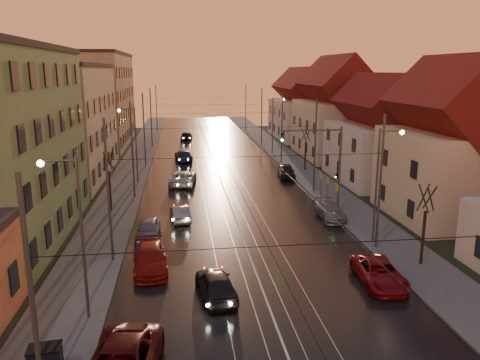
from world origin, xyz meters
name	(u,v)px	position (x,y,z in m)	size (l,w,h in m)	color
ground	(277,329)	(0.00, 0.00, 0.00)	(160.00, 160.00, 0.00)	black
road	(214,163)	(0.00, 40.00, 0.02)	(16.00, 120.00, 0.04)	black
sidewalk_left	(135,165)	(-10.00, 40.00, 0.07)	(4.00, 120.00, 0.15)	#4C4C4C
sidewalk_right	(290,161)	(10.00, 40.00, 0.07)	(4.00, 120.00, 0.15)	#4C4C4C
tram_rail_0	(197,163)	(-2.20, 40.00, 0.06)	(0.06, 120.00, 0.03)	gray
tram_rail_1	(208,163)	(-0.77, 40.00, 0.06)	(0.06, 120.00, 0.03)	gray
tram_rail_2	(220,163)	(0.77, 40.00, 0.06)	(0.06, 120.00, 0.03)	gray
tram_rail_3	(231,162)	(2.20, 40.00, 0.06)	(0.06, 120.00, 0.03)	gray
apartment_left_2	(57,124)	(-17.50, 34.00, 6.00)	(10.00, 20.00, 12.00)	#B9B28F
apartment_left_3	(95,101)	(-17.50, 58.00, 7.00)	(10.00, 24.00, 14.00)	#967C61
house_right_1	(451,151)	(17.00, 15.00, 5.45)	(8.67, 10.20, 10.80)	beige
house_right_2	(381,138)	(17.00, 28.00, 4.64)	(9.18, 12.24, 9.20)	silver
house_right_3	(336,114)	(17.00, 43.00, 5.80)	(9.18, 14.28, 11.50)	beige
house_right_4	(302,109)	(17.00, 61.00, 5.05)	(9.18, 16.32, 10.00)	silver
catenary_pole_l_0	(34,321)	(-8.60, -6.00, 4.50)	(0.16, 0.16, 9.00)	#595B60
catenary_pole_l_1	(108,192)	(-8.60, 9.00, 4.50)	(0.16, 0.16, 9.00)	#595B60
catenary_pole_r_1	(380,184)	(8.60, 9.00, 4.50)	(0.16, 0.16, 9.00)	#595B60
catenary_pole_l_2	(132,151)	(-8.60, 24.00, 4.50)	(0.16, 0.16, 9.00)	#595B60
catenary_pole_r_2	(315,147)	(8.60, 24.00, 4.50)	(0.16, 0.16, 9.00)	#595B60
catenary_pole_l_3	(144,130)	(-8.60, 39.00, 4.50)	(0.16, 0.16, 9.00)	#595B60
catenary_pole_r_3	(282,128)	(8.60, 39.00, 4.50)	(0.16, 0.16, 9.00)	#595B60
catenary_pole_l_4	(151,118)	(-8.60, 54.00, 4.50)	(0.16, 0.16, 9.00)	#595B60
catenary_pole_r_4	(262,117)	(8.60, 54.00, 4.50)	(0.16, 0.16, 9.00)	#595B60
catenary_pole_l_5	(157,109)	(-8.60, 72.00, 4.50)	(0.16, 0.16, 9.00)	#595B60
catenary_pole_r_5	(246,108)	(8.60, 72.00, 4.50)	(0.16, 0.16, 9.00)	#595B60
street_lamp_0	(74,223)	(-9.10, 2.00, 4.89)	(1.75, 0.32, 8.00)	#595B60
street_lamp_1	(382,174)	(9.10, 10.00, 4.89)	(1.75, 0.32, 8.00)	#595B60
street_lamp_2	(133,138)	(-9.10, 30.00, 4.89)	(1.75, 0.32, 8.00)	#595B60
street_lamp_3	(275,120)	(9.10, 46.00, 4.89)	(1.75, 0.32, 8.00)	#595B60
traffic_light_mast	(328,157)	(7.99, 18.00, 4.60)	(5.30, 0.32, 7.20)	#595B60
bare_tree_0	(110,183)	(-10.20, 20.00, 2.49)	(1.09, 1.09, 5.11)	black
bare_tree_1	(424,227)	(10.20, 6.00, 2.49)	(1.09, 1.09, 5.11)	black
bare_tree_2	(305,150)	(10.40, 34.00, 2.49)	(1.09, 1.09, 5.11)	black
driving_car_0	(216,284)	(-2.56, 3.54, 0.74)	(1.74, 4.32, 1.47)	black
driving_car_1	(180,213)	(-4.40, 16.79, 0.62)	(1.30, 3.74, 1.23)	#95969A
driving_car_2	(183,178)	(-4.07, 28.69, 0.74)	(2.46, 5.34, 1.49)	#B6B6B6
driving_car_3	(184,156)	(-3.88, 41.96, 0.74)	(2.08, 5.13, 1.49)	#152441
driving_car_4	(186,136)	(-3.21, 60.91, 0.74)	(1.75, 4.36, 1.49)	black
parked_left_2	(150,259)	(-6.20, 7.45, 0.71)	(1.98, 4.87, 1.41)	maroon
parked_left_3	(148,229)	(-6.67, 13.00, 0.68)	(1.62, 4.02, 1.37)	gray
parked_right_0	(379,273)	(6.62, 3.95, 0.66)	(2.18, 4.72, 1.31)	maroon
parked_right_1	(330,211)	(7.60, 15.70, 0.64)	(1.78, 4.38, 1.27)	gray
parked_right_2	(286,171)	(7.39, 30.72, 0.73)	(1.72, 4.28, 1.46)	black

